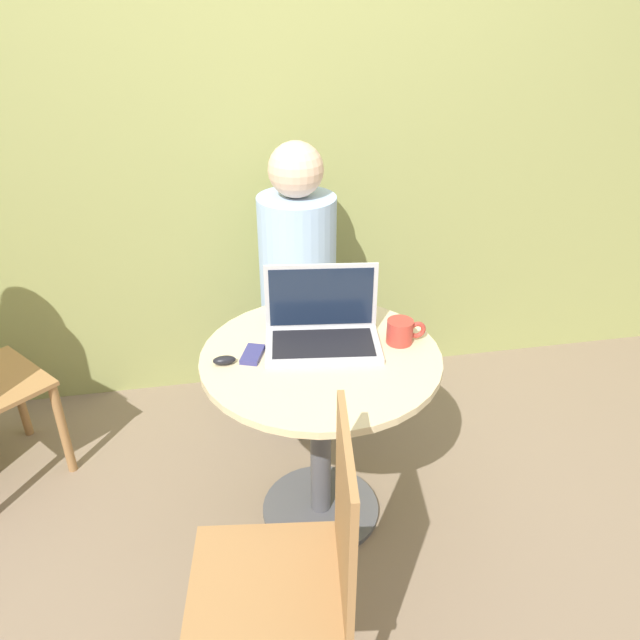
{
  "coord_description": "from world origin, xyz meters",
  "views": [
    {
      "loc": [
        -0.32,
        -1.68,
        1.8
      ],
      "look_at": [
        0.01,
        0.05,
        0.81
      ],
      "focal_mm": 35.0,
      "sensor_mm": 36.0,
      "label": 1
    }
  ],
  "objects_px": {
    "laptop": "(322,328)",
    "cell_phone": "(253,354)",
    "chair_empty": "(296,579)",
    "person_seated": "(299,302)"
  },
  "relations": [
    {
      "from": "laptop",
      "to": "cell_phone",
      "type": "relative_size",
      "value": 3.28
    },
    {
      "from": "cell_phone",
      "to": "chair_empty",
      "type": "relative_size",
      "value": 0.13
    },
    {
      "from": "laptop",
      "to": "person_seated",
      "type": "xyz_separation_m",
      "value": [
        0.02,
        0.63,
        -0.24
      ]
    },
    {
      "from": "laptop",
      "to": "chair_empty",
      "type": "height_order",
      "value": "laptop"
    },
    {
      "from": "laptop",
      "to": "person_seated",
      "type": "distance_m",
      "value": 0.68
    },
    {
      "from": "chair_empty",
      "to": "cell_phone",
      "type": "bearing_deg",
      "value": 92.89
    },
    {
      "from": "laptop",
      "to": "chair_empty",
      "type": "xyz_separation_m",
      "value": [
        -0.2,
        -0.72,
        -0.29
      ]
    },
    {
      "from": "cell_phone",
      "to": "laptop",
      "type": "bearing_deg",
      "value": 10.47
    },
    {
      "from": "laptop",
      "to": "cell_phone",
      "type": "distance_m",
      "value": 0.25
    },
    {
      "from": "chair_empty",
      "to": "person_seated",
      "type": "bearing_deg",
      "value": 80.81
    }
  ]
}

